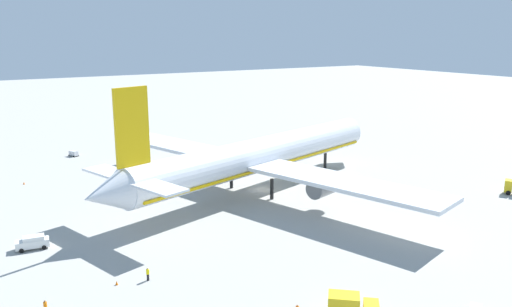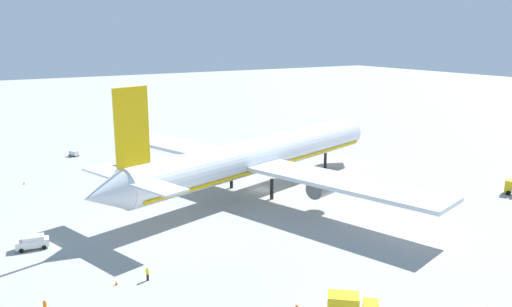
{
  "view_description": "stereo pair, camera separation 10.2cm",
  "coord_description": "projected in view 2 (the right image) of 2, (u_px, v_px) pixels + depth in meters",
  "views": [
    {
      "loc": [
        -53.31,
        -84.74,
        30.99
      ],
      "look_at": [
        -1.6,
        -0.43,
        7.83
      ],
      "focal_mm": 36.17,
      "sensor_mm": 36.0,
      "label": 1
    },
    {
      "loc": [
        -53.22,
        -84.8,
        30.99
      ],
      "look_at": [
        -1.6,
        -0.43,
        7.83
      ],
      "focal_mm": 36.17,
      "sensor_mm": 36.0,
      "label": 2
    }
  ],
  "objects": [
    {
      "name": "service_van",
      "position": [
        33.0,
        242.0,
        75.72
      ],
      "size": [
        4.82,
        2.57,
        1.97
      ],
      "color": "white",
      "rests_on": "ground"
    },
    {
      "name": "traffic_cone_2",
      "position": [
        267.0,
        140.0,
        152.12
      ],
      "size": [
        0.36,
        0.36,
        0.55
      ],
      "primitive_type": "cone",
      "color": "orange",
      "rests_on": "ground"
    },
    {
      "name": "traffic_cone_3",
      "position": [
        24.0,
        183.0,
        108.19
      ],
      "size": [
        0.36,
        0.36,
        0.55
      ],
      "primitive_type": "cone",
      "color": "orange",
      "rests_on": "ground"
    },
    {
      "name": "ground_worker_0",
      "position": [
        45.0,
        307.0,
        58.17
      ],
      "size": [
        0.43,
        0.43,
        1.67
      ],
      "color": "black",
      "rests_on": "ground"
    },
    {
      "name": "traffic_cone_1",
      "position": [
        116.0,
        283.0,
        64.97
      ],
      "size": [
        0.36,
        0.36,
        0.55
      ],
      "primitive_type": "cone",
      "color": "orange",
      "rests_on": "ground"
    },
    {
      "name": "traffic_cone_0",
      "position": [
        185.0,
        149.0,
        139.55
      ],
      "size": [
        0.36,
        0.36,
        0.55
      ],
      "primitive_type": "cone",
      "color": "orange",
      "rests_on": "ground"
    },
    {
      "name": "baggage_cart_1",
      "position": [
        74.0,
        153.0,
        132.87
      ],
      "size": [
        2.4,
        3.28,
        1.39
      ],
      "color": "gray",
      "rests_on": "ground"
    },
    {
      "name": "ground_worker_2",
      "position": [
        148.0,
        274.0,
        66.02
      ],
      "size": [
        0.51,
        0.51,
        1.78
      ],
      "color": "black",
      "rests_on": "ground"
    },
    {
      "name": "ground_plane",
      "position": [
        262.0,
        190.0,
        104.54
      ],
      "size": [
        600.0,
        600.0,
        0.0
      ],
      "primitive_type": "plane",
      "color": "#9E9E99"
    },
    {
      "name": "airliner",
      "position": [
        257.0,
        156.0,
        102.03
      ],
      "size": [
        75.33,
        78.79,
        23.09
      ],
      "color": "silver",
      "rests_on": "ground"
    }
  ]
}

